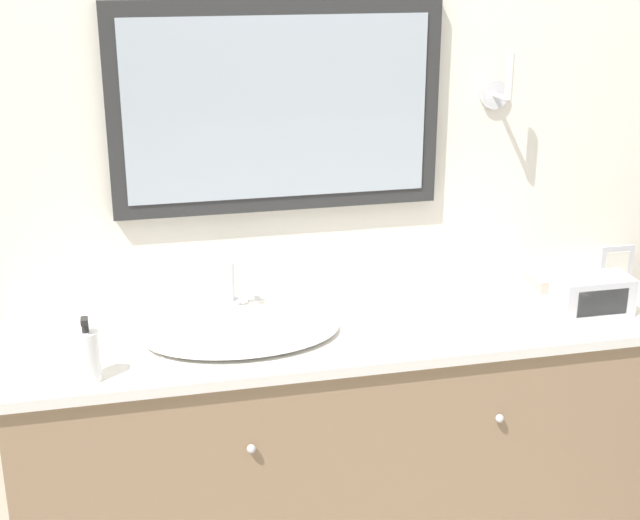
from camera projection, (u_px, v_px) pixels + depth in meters
The scene contains 8 objects.
wall_back at pixel (327, 155), 2.75m from camera, with size 8.00×0.18×2.55m.
vanity_counter at pixel (352, 448), 2.75m from camera, with size 2.01×0.58×0.85m.
sink_basin at pixel (241, 329), 2.51m from camera, with size 0.56×0.41×0.19m.
soap_bottle at pixel (88, 355), 2.23m from camera, with size 0.06×0.06×0.18m.
appliance_box at pixel (593, 296), 2.64m from camera, with size 0.22×0.12×0.12m.
picture_frame at pixel (616, 266), 2.86m from camera, with size 0.11×0.01×0.14m.
hand_towel_near_sink at pixel (557, 280), 2.88m from camera, with size 0.18×0.13×0.04m.
metal_tray at pixel (401, 308), 2.70m from camera, with size 0.17×0.11×0.01m.
Camera 1 is at (-0.64, -2.01, 1.89)m, focal length 50.00 mm.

